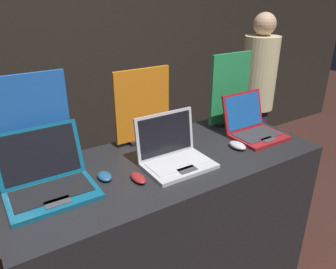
# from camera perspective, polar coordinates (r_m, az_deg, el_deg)

# --- Properties ---
(wall_back) EXTENTS (8.00, 0.05, 2.80)m
(wall_back) POSITION_cam_1_polar(r_m,az_deg,el_deg) (3.09, -16.75, 14.81)
(wall_back) COLOR black
(wall_back) RESTS_ON ground_plane
(display_counter) EXTENTS (1.75, 0.73, 0.97)m
(display_counter) POSITION_cam_1_polar(r_m,az_deg,el_deg) (2.09, -0.21, -16.27)
(display_counter) COLOR black
(display_counter) RESTS_ON ground_plane
(laptop_front) EXTENTS (0.39, 0.35, 0.27)m
(laptop_front) POSITION_cam_1_polar(r_m,az_deg,el_deg) (1.61, -20.23, -7.24)
(laptop_front) COLOR #0F5170
(laptop_front) RESTS_ON display_counter
(mouse_front) EXTENTS (0.06, 0.10, 0.03)m
(mouse_front) POSITION_cam_1_polar(r_m,az_deg,el_deg) (1.66, -10.99, -7.15)
(mouse_front) COLOR navy
(mouse_front) RESTS_ON display_counter
(promo_stand_front) EXTENTS (0.38, 0.07, 0.51)m
(promo_stand_front) POSITION_cam_1_polar(r_m,az_deg,el_deg) (1.73, -22.73, 1.10)
(promo_stand_front) COLOR black
(promo_stand_front) RESTS_ON display_counter
(laptop_middle) EXTENTS (0.36, 0.28, 0.26)m
(laptop_middle) POSITION_cam_1_polar(r_m,az_deg,el_deg) (1.75, 0.97, -3.26)
(laptop_middle) COLOR #B7B7BC
(laptop_middle) RESTS_ON display_counter
(mouse_middle) EXTENTS (0.06, 0.12, 0.03)m
(mouse_middle) POSITION_cam_1_polar(r_m,az_deg,el_deg) (1.62, -5.21, -7.54)
(mouse_middle) COLOR maroon
(mouse_middle) RESTS_ON display_counter
(promo_stand_middle) EXTENTS (0.36, 0.07, 0.45)m
(promo_stand_middle) POSITION_cam_1_polar(r_m,az_deg,el_deg) (1.95, -4.44, 4.58)
(promo_stand_middle) COLOR black
(promo_stand_middle) RESTS_ON display_counter
(laptop_back) EXTENTS (0.32, 0.32, 0.26)m
(laptop_back) POSITION_cam_1_polar(r_m,az_deg,el_deg) (2.16, 14.52, 1.34)
(laptop_back) COLOR maroon
(laptop_back) RESTS_ON display_counter
(mouse_back) EXTENTS (0.07, 0.12, 0.04)m
(mouse_back) POSITION_cam_1_polar(r_m,az_deg,el_deg) (1.98, 12.03, -1.87)
(mouse_back) COLOR #B2B2B7
(mouse_back) RESTS_ON display_counter
(promo_stand_back) EXTENTS (0.32, 0.07, 0.49)m
(promo_stand_back) POSITION_cam_1_polar(r_m,az_deg,el_deg) (2.26, 10.69, 7.39)
(promo_stand_back) COLOR black
(promo_stand_back) RESTS_ON display_counter
(person_bystander) EXTENTS (0.32, 0.32, 1.66)m
(person_bystander) POSITION_cam_1_polar(r_m,az_deg,el_deg) (3.25, 15.08, 5.71)
(person_bystander) COLOR #282833
(person_bystander) RESTS_ON ground_plane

